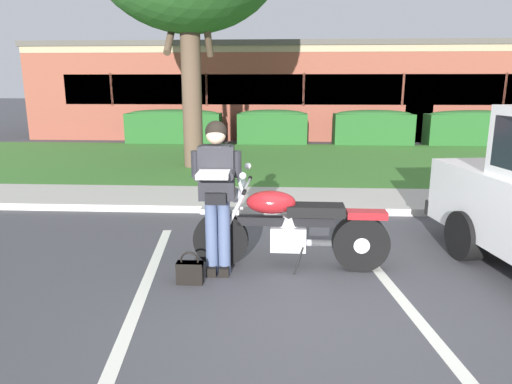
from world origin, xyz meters
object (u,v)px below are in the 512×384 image
handbag (190,271)px  hedge_center_right (373,127)px  motorcycle (297,227)px  hedge_center_left (272,126)px  hedge_left (174,126)px  rider_person (217,186)px  brick_building (299,90)px  hedge_right (476,127)px

handbag → hedge_center_right: (4.14, 11.71, 0.51)m
motorcycle → hedge_center_left: (-0.52, 11.21, 0.16)m
handbag → hedge_center_left: size_ratio=0.15×
motorcycle → hedge_left: size_ratio=0.67×
rider_person → brick_building: 17.19m
hedge_center_left → hedge_left: bearing=180.0°
motorcycle → brick_building: 16.95m
hedge_center_left → brick_building: size_ratio=0.11×
hedge_center_left → hedge_right: same height
hedge_center_right → hedge_right: (3.51, -0.00, -0.00)m
motorcycle → hedge_right: 12.96m
handbag → hedge_left: 12.07m
hedge_center_left → handbag: bearing=-93.1°
hedge_center_left → brick_building: brick_building is taller
hedge_center_left → brick_building: (1.12, 5.68, 1.19)m
rider_person → motorcycle: bearing=14.3°
handbag → hedge_left: (-2.88, 11.71, 0.51)m
hedge_left → hedge_right: (10.53, -0.00, -0.00)m
hedge_left → hedge_right: same height
motorcycle → handbag: (-1.15, -0.50, -0.34)m
hedge_center_left → hedge_right: bearing=-0.0°
motorcycle → rider_person: size_ratio=1.32×
handbag → hedge_left: size_ratio=0.11×
motorcycle → hedge_left: (-4.03, 11.21, 0.16)m
rider_person → hedge_center_right: 12.08m
hedge_center_right → hedge_right: size_ratio=0.80×
rider_person → hedge_left: 11.86m
hedge_left → hedge_right: size_ratio=1.00×
hedge_center_right → hedge_center_left: bearing=180.0°
motorcycle → hedge_right: bearing=59.9°
hedge_center_left → hedge_center_right: (3.51, 0.00, 0.00)m
rider_person → hedge_right: (7.38, 11.43, -0.36)m
rider_person → handbag: (-0.27, -0.27, -0.86)m
hedge_center_right → brick_building: size_ratio=0.13×
handbag → brick_building: 17.55m
rider_person → hedge_right: 13.61m
handbag → hedge_right: bearing=56.8°
handbag → brick_building: brick_building is taller
motorcycle → hedge_center_left: bearing=92.6°
handbag → hedge_center_right: bearing=70.5°
handbag → rider_person: bearing=46.0°
motorcycle → hedge_center_right: bearing=75.1°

